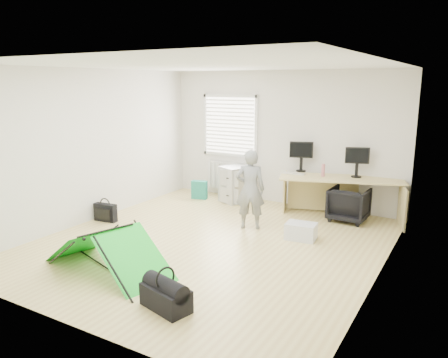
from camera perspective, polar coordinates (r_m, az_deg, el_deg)
The scene contains 18 objects.
ground at distance 6.91m, azimuth -1.69°, elevation -8.35°, with size 5.50×5.50×0.00m, color #D6BE72.
back_wall at distance 8.97m, azimuth 7.60°, elevation 5.30°, with size 5.00×0.02×2.70m, color silver.
window at distance 9.44m, azimuth 0.77°, elevation 6.98°, with size 1.20×0.06×1.20m, color silver.
radiator at distance 9.58m, azimuth 0.63°, elevation 0.40°, with size 1.00×0.12×0.60m, color silver.
desk at distance 8.36m, azimuth 14.89°, elevation -2.35°, with size 2.21×0.70×0.75m, color #D2BE76.
filing_cabinet at distance 9.17m, azimuth 1.71°, elevation -0.63°, with size 0.48×0.64×0.75m, color #AEB0B4.
monitor_left at distance 8.65m, azimuth 10.06°, elevation 2.39°, with size 0.45×0.10×0.43m, color black.
monitor_right at distance 8.35m, azimuth 16.96°, elevation 1.60°, with size 0.43×0.09×0.41m, color black.
keyboard at distance 8.42m, azimuth 9.03°, elevation 0.72°, with size 0.45×0.15×0.02m, color beige.
thermos at distance 8.28m, azimuth 12.82°, elevation 1.13°, with size 0.07×0.07×0.23m, color #BD6A72.
office_chair at distance 8.20m, azimuth 15.98°, elevation -3.21°, with size 0.65×0.67×0.61m, color black.
person at distance 7.40m, azimuth 3.43°, elevation -1.37°, with size 0.50×0.33×1.37m, color gray.
kite at distance 6.05m, azimuth -14.97°, elevation -9.02°, with size 1.81×0.80×0.56m, color #12C622, non-canonical shape.
storage_crate at distance 7.13m, azimuth 10.02°, elevation -6.74°, with size 0.47×0.33×0.26m, color silver.
tote_bag at distance 9.42m, azimuth -3.23°, elevation -1.42°, with size 0.33×0.14×0.39m, color #1C806C.
laptop_bag at distance 8.18m, azimuth -15.22°, elevation -4.24°, with size 0.43×0.13×0.32m, color black.
white_box at distance 6.81m, azimuth -11.18°, elevation -8.50°, with size 0.09×0.09×0.09m, color silver.
duffel_bag at distance 5.04m, azimuth -7.60°, elevation -15.13°, with size 0.59×0.30×0.26m, color black.
Camera 1 is at (3.42, -5.47, 2.45)m, focal length 35.00 mm.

